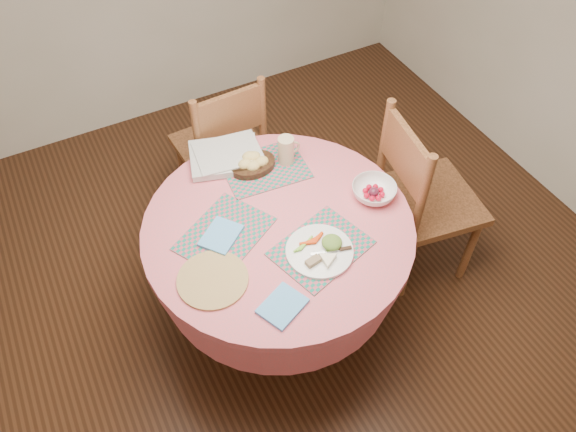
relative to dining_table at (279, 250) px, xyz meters
name	(u,v)px	position (x,y,z in m)	size (l,w,h in m)	color
ground	(280,312)	(0.00, 0.00, -0.56)	(4.00, 4.00, 0.00)	#331C0F
room_envelope	(274,31)	(0.00, 0.00, 1.16)	(4.01, 4.01, 2.71)	silver
dining_table	(279,250)	(0.00, 0.00, 0.00)	(1.24, 1.24, 0.75)	#CB5E6E
chair_right	(421,196)	(0.82, -0.03, 0.00)	(0.54, 0.56, 1.06)	brown
chair_back	(223,146)	(0.07, 0.85, -0.03)	(0.49, 0.47, 1.00)	brown
placemat_front	(321,248)	(0.10, -0.21, 0.20)	(0.40, 0.30, 0.01)	#14725D
placemat_left	(225,234)	(-0.24, 0.06, 0.20)	(0.40, 0.30, 0.01)	#14725D
placemat_back	(265,168)	(0.11, 0.35, 0.20)	(0.40, 0.30, 0.01)	#14725D
wicker_trivet	(213,280)	(-0.38, -0.15, 0.20)	(0.30, 0.30, 0.01)	brown
napkin_near	(282,306)	(-0.18, -0.39, 0.20)	(0.18, 0.14, 0.01)	#57A0E1
napkin_far	(221,236)	(-0.26, 0.05, 0.21)	(0.18, 0.14, 0.01)	#57A0E1
dinner_plate	(321,250)	(0.09, -0.23, 0.22)	(0.29, 0.29, 0.05)	white
bread_bowl	(253,163)	(0.05, 0.38, 0.23)	(0.23, 0.23, 0.08)	black
latte_mug	(286,150)	(0.22, 0.35, 0.27)	(0.12, 0.08, 0.14)	#CDB58D
fruit_bowl	(374,191)	(0.48, -0.05, 0.23)	(0.25, 0.25, 0.07)	white
newspaper_stack	(225,156)	(-0.04, 0.50, 0.22)	(0.40, 0.36, 0.04)	silver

